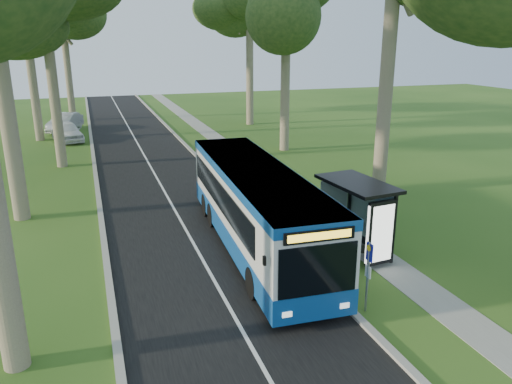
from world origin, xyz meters
The scene contains 13 objects.
ground centered at (0.00, 0.00, 0.00)m, with size 120.00×120.00×0.00m, color #2C531A.
road centered at (-3.50, 10.00, 0.01)m, with size 7.00×100.00×0.02m, color black.
kerb_east centered at (0.00, 10.00, 0.06)m, with size 0.25×100.00×0.12m, color #9E9B93.
kerb_west centered at (-7.00, 10.00, 0.06)m, with size 0.25×100.00×0.12m, color #9E9B93.
centre_line centered at (-3.50, 10.00, 0.02)m, with size 0.12×100.00×0.01m, color white.
footpath centered at (3.00, 10.00, 0.01)m, with size 1.50×100.00×0.02m, color gray.
bus centered at (-1.22, 1.13, 1.72)m, with size 3.20×12.64×3.32m.
bus_stop_sign centered at (0.47, -4.53, 1.46)m, with size 0.08×0.32×2.32m.
bus_shelter centered at (2.51, -0.92, 2.06)m, with size 2.16×3.54×2.90m.
litter_bin centered at (1.60, 6.57, 0.51)m, with size 0.58×0.58×1.01m.
car_white centered at (-8.81, 26.85, 0.80)m, with size 1.90×4.71×1.61m, color white.
car_silver centered at (-9.08, 31.70, 0.81)m, with size 1.72×4.94×1.63m, color #ACAEB4.
tree_west_e centered at (-8.50, 38.00, 10.81)m, with size 5.20×5.20×14.59m.
Camera 1 is at (-7.19, -16.45, 8.15)m, focal length 35.00 mm.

